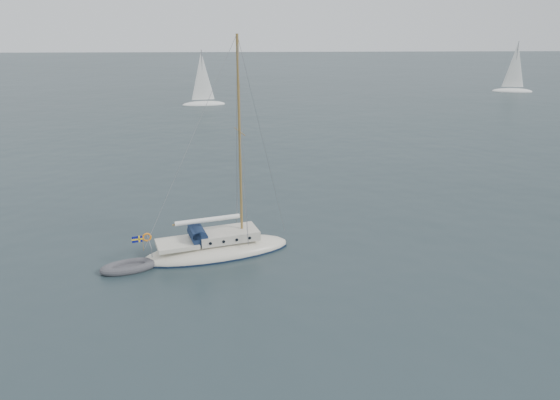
{
  "coord_description": "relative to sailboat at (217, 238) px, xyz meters",
  "views": [
    {
      "loc": [
        -0.51,
        -26.64,
        13.42
      ],
      "look_at": [
        0.4,
        0.0,
        3.94
      ],
      "focal_mm": 35.0,
      "sensor_mm": 36.0,
      "label": 1
    }
  ],
  "objects": [
    {
      "name": "distant_yacht_b",
      "position": [
        44.44,
        61.77,
        2.74
      ],
      "size": [
        6.53,
        3.48,
        8.66
      ],
      "rotation": [
        0.0,
        0.0,
        -0.16
      ],
      "color": "white",
      "rests_on": "ground"
    },
    {
      "name": "sailboat",
      "position": [
        0.0,
        0.0,
        0.0
      ],
      "size": [
        8.91,
        2.67,
        12.68
      ],
      "rotation": [
        0.0,
        0.0,
        0.31
      ],
      "color": "beige",
      "rests_on": "ground"
    },
    {
      "name": "distant_yacht_c",
      "position": [
        -5.73,
        50.56,
        2.54
      ],
      "size": [
        6.19,
        3.3,
        8.2
      ],
      "rotation": [
        0.0,
        0.0,
        0.18
      ],
      "color": "white",
      "rests_on": "ground"
    },
    {
      "name": "ground",
      "position": [
        3.14,
        -1.98,
        -0.96
      ],
      "size": [
        300.0,
        300.0,
        0.0
      ],
      "primitive_type": "plane",
      "color": "black",
      "rests_on": "ground"
    },
    {
      "name": "dinghy",
      "position": [
        -4.62,
        -1.9,
        -0.77
      ],
      "size": [
        3.05,
        1.38,
        0.44
      ],
      "rotation": [
        0.0,
        0.0,
        0.37
      ],
      "color": "#505055",
      "rests_on": "ground"
    }
  ]
}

